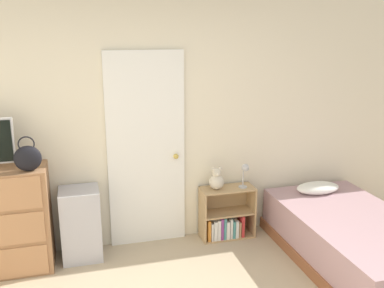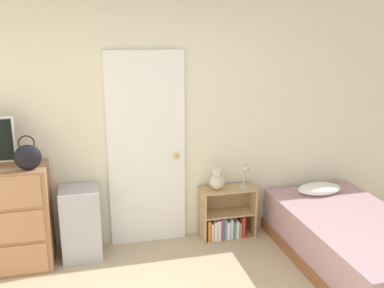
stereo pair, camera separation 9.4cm
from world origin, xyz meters
TOP-DOWN VIEW (x-y plane):
  - wall_back at (0.00, 2.16)m, footprint 10.00×0.06m
  - door_closed at (-0.01, 2.11)m, footprint 0.80×0.09m
  - handbag at (-1.13, 1.77)m, footprint 0.24×0.12m
  - storage_bin at (-0.71, 1.93)m, footprint 0.38×0.35m
  - bookshelf at (0.82, 1.98)m, footprint 0.59×0.26m
  - teddy_bear at (0.71, 1.98)m, footprint 0.16×0.16m
  - desk_lamp at (1.02, 1.94)m, footprint 0.11×0.10m
  - bed at (1.86, 1.13)m, footprint 1.11×1.98m

SIDE VIEW (x-z plane):
  - bookshelf at x=0.82m, z-range -0.07..0.50m
  - bed at x=1.86m, z-range -0.05..0.53m
  - storage_bin at x=-0.71m, z-range 0.00..0.73m
  - teddy_bear at x=0.71m, z-range 0.56..0.80m
  - desk_lamp at x=1.02m, z-range 0.63..0.90m
  - door_closed at x=-0.01m, z-range 0.00..2.04m
  - handbag at x=-1.13m, z-range 0.97..1.29m
  - wall_back at x=0.00m, z-range 0.00..2.55m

